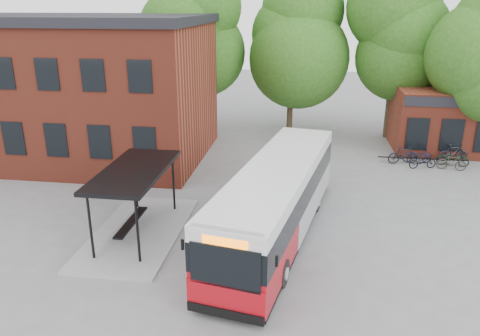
# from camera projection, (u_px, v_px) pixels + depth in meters

# --- Properties ---
(ground) EXTENTS (100.00, 100.00, 0.00)m
(ground) POSITION_uv_depth(u_px,v_px,m) (248.00, 229.00, 19.99)
(ground) COLOR slate
(station_building) EXTENTS (18.40, 10.40, 8.50)m
(station_building) POSITION_uv_depth(u_px,v_px,m) (57.00, 87.00, 28.72)
(station_building) COLOR maroon
(station_building) RESTS_ON ground
(bus_shelter) EXTENTS (3.60, 7.00, 2.90)m
(bus_shelter) POSITION_uv_depth(u_px,v_px,m) (136.00, 202.00, 19.18)
(bus_shelter) COLOR black
(bus_shelter) RESTS_ON ground
(bike_rail) EXTENTS (5.20, 0.10, 0.38)m
(bike_rail) POSITION_uv_depth(u_px,v_px,m) (422.00, 161.00, 28.00)
(bike_rail) COLOR black
(bike_rail) RESTS_ON ground
(tree_0) EXTENTS (7.92, 7.92, 11.00)m
(tree_0) POSITION_uv_depth(u_px,v_px,m) (194.00, 56.00, 33.89)
(tree_0) COLOR #265717
(tree_0) RESTS_ON ground
(tree_1) EXTENTS (7.92, 7.92, 10.40)m
(tree_1) POSITION_uv_depth(u_px,v_px,m) (292.00, 60.00, 33.98)
(tree_1) COLOR #265717
(tree_1) RESTS_ON ground
(tree_2) EXTENTS (7.92, 7.92, 11.00)m
(tree_2) POSITION_uv_depth(u_px,v_px,m) (394.00, 59.00, 32.00)
(tree_2) COLOR #265717
(tree_2) RESTS_ON ground
(city_bus) EXTENTS (4.78, 12.41, 3.08)m
(city_bus) POSITION_uv_depth(u_px,v_px,m) (277.00, 201.00, 18.97)
(city_bus) COLOR #A80B14
(city_bus) RESTS_ON ground
(bicycle_1) EXTENTS (1.92, 0.90, 1.11)m
(bicycle_1) POSITION_uv_depth(u_px,v_px,m) (403.00, 155.00, 27.97)
(bicycle_1) COLOR black
(bicycle_1) RESTS_ON ground
(bicycle_2) EXTENTS (1.73, 0.68, 0.90)m
(bicycle_2) POSITION_uv_depth(u_px,v_px,m) (417.00, 155.00, 28.24)
(bicycle_2) COLOR navy
(bicycle_2) RESTS_ON ground
(bicycle_4) EXTENTS (1.71, 0.95, 0.85)m
(bicycle_4) POSITION_uv_depth(u_px,v_px,m) (423.00, 161.00, 27.23)
(bicycle_4) COLOR black
(bicycle_4) RESTS_ON ground
(bicycle_5) EXTENTS (1.67, 0.76, 0.97)m
(bicycle_5) POSITION_uv_depth(u_px,v_px,m) (452.00, 162.00, 26.93)
(bicycle_5) COLOR #38352F
(bicycle_5) RESTS_ON ground
(bicycle_6) EXTENTS (1.90, 0.88, 0.96)m
(bicycle_6) POSITION_uv_depth(u_px,v_px,m) (453.00, 158.00, 27.60)
(bicycle_6) COLOR black
(bicycle_6) RESTS_ON ground
(bicycle_7) EXTENTS (1.83, 0.75, 1.07)m
(bicycle_7) POSITION_uv_depth(u_px,v_px,m) (454.00, 153.00, 28.43)
(bicycle_7) COLOR #25262E
(bicycle_7) RESTS_ON ground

